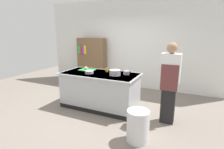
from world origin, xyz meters
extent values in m
plane|color=slate|center=(0.00, 0.00, 0.00)|extent=(10.00, 10.00, 0.00)
cube|color=white|center=(0.00, 2.10, 1.50)|extent=(6.40, 0.12, 3.00)
cube|color=#B7BABF|center=(0.00, 0.00, 0.45)|extent=(1.90, 0.90, 0.90)
cube|color=#B7BABF|center=(0.00, 0.00, 0.89)|extent=(1.98, 0.98, 0.03)
cube|color=black|center=(0.00, -0.46, 0.05)|extent=(1.90, 0.01, 0.10)
cube|color=green|center=(-0.48, 0.16, 0.91)|extent=(0.40, 0.28, 0.02)
sphere|color=tan|center=(-0.51, 0.14, 0.96)|extent=(0.09, 0.09, 0.09)
cylinder|color=#B7BABF|center=(0.44, -0.04, 0.97)|extent=(0.27, 0.27, 0.13)
cube|color=black|center=(0.29, -0.04, 1.01)|extent=(0.04, 0.02, 0.01)
cube|color=black|center=(0.59, -0.04, 1.01)|extent=(0.04, 0.02, 0.01)
cylinder|color=#99999E|center=(0.66, 0.17, 0.95)|extent=(0.15, 0.15, 0.09)
cube|color=black|center=(0.57, 0.17, 0.98)|extent=(0.04, 0.02, 0.01)
cube|color=black|center=(0.75, 0.17, 0.98)|extent=(0.04, 0.02, 0.01)
cylinder|color=#B7BABF|center=(-0.23, -0.13, 0.94)|extent=(0.22, 0.22, 0.07)
cylinder|color=yellow|center=(0.09, 0.23, 0.95)|extent=(0.07, 0.07, 0.10)
cylinder|color=silver|center=(1.34, -1.04, 0.29)|extent=(0.40, 0.40, 0.59)
cube|color=black|center=(1.71, -0.10, 0.45)|extent=(0.28, 0.20, 0.90)
cube|color=white|center=(1.71, -0.10, 1.20)|extent=(0.38, 0.24, 0.60)
sphere|color=#A87A5B|center=(1.71, -0.10, 1.61)|extent=(0.22, 0.22, 0.22)
cube|color=brown|center=(1.71, -0.23, 1.02)|extent=(0.34, 0.02, 0.54)
cube|color=brown|center=(-1.34, 1.80, 0.85)|extent=(1.10, 0.28, 1.70)
cube|color=green|center=(-1.77, 1.64, 1.28)|extent=(0.09, 0.03, 0.31)
cube|color=red|center=(-1.69, 1.64, 1.24)|extent=(0.05, 0.03, 0.24)
cube|color=purple|center=(-1.61, 1.64, 1.25)|extent=(0.08, 0.03, 0.25)
cube|color=yellow|center=(-1.51, 1.64, 1.28)|extent=(0.09, 0.03, 0.31)
camera|label=1|loc=(2.13, -3.79, 1.92)|focal=28.29mm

